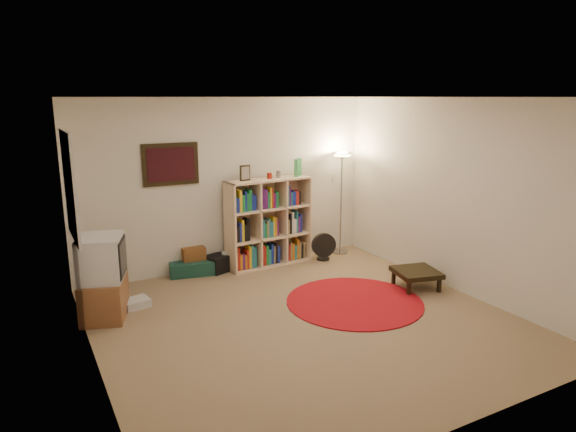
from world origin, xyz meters
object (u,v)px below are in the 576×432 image
at_px(tv_stand, 103,279).
at_px(side_table, 416,273).
at_px(floor_fan, 324,247).
at_px(bookshelf, 267,224).
at_px(suitcase, 191,267).
at_px(floor_lamp, 342,170).

bearing_deg(tv_stand, side_table, 4.21).
distance_m(floor_fan, tv_stand, 3.43).
height_order(bookshelf, side_table, bookshelf).
xyz_separation_m(floor_fan, suitcase, (-2.02, 0.37, -0.12)).
bearing_deg(floor_fan, side_table, -60.92).
bearing_deg(side_table, suitcase, 141.28).
bearing_deg(bookshelf, side_table, -58.67).
relative_size(bookshelf, floor_fan, 3.64).
distance_m(bookshelf, side_table, 2.30).
bearing_deg(tv_stand, floor_fan, 29.08).
bearing_deg(bookshelf, floor_lamp, -4.96).
xyz_separation_m(bookshelf, side_table, (1.31, -1.84, -0.43)).
bearing_deg(suitcase, side_table, -27.41).
bearing_deg(suitcase, bookshelf, 4.19).
distance_m(bookshelf, suitcase, 1.29).
bearing_deg(floor_fan, suitcase, -176.90).
xyz_separation_m(floor_lamp, suitcase, (-2.47, 0.16, -1.27)).
distance_m(floor_fan, suitcase, 2.06).
xyz_separation_m(tv_stand, suitcase, (1.35, 0.97, -0.37)).
bearing_deg(tv_stand, bookshelf, 37.25).
distance_m(floor_lamp, floor_fan, 1.26).
distance_m(tv_stand, suitcase, 1.70).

